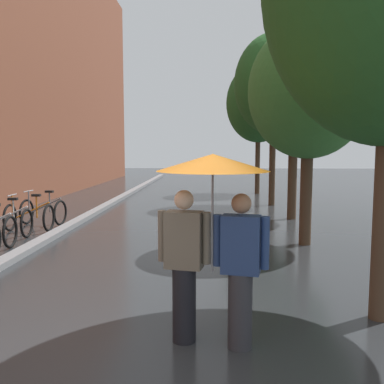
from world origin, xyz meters
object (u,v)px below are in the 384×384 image
(parked_bicycle_4, at_px, (5,222))
(parked_bicycle_6, at_px, (43,211))
(couple_under_umbrella, at_px, (212,215))
(street_tree_4, at_px, (259,103))
(parked_bicycle_5, at_px, (29,217))
(street_tree_3, at_px, (274,85))
(street_tree_1, at_px, (309,91))
(street_tree_2, at_px, (294,98))

(parked_bicycle_4, bearing_deg, parked_bicycle_6, 82.74)
(parked_bicycle_4, bearing_deg, couple_under_umbrella, -46.91)
(parked_bicycle_4, height_order, couple_under_umbrella, couple_under_umbrella)
(street_tree_4, height_order, parked_bicycle_5, street_tree_4)
(street_tree_3, relative_size, street_tree_4, 1.05)
(street_tree_1, distance_m, street_tree_3, 6.49)
(street_tree_4, distance_m, couple_under_umbrella, 15.65)
(couple_under_umbrella, bearing_deg, street_tree_3, 78.81)
(street_tree_1, relative_size, street_tree_2, 0.93)
(street_tree_4, distance_m, parked_bicycle_5, 12.07)
(parked_bicycle_6, xyz_separation_m, couple_under_umbrella, (4.66, -6.94, 1.04))
(parked_bicycle_5, relative_size, parked_bicycle_6, 0.93)
(street_tree_2, relative_size, parked_bicycle_5, 4.75)
(street_tree_4, relative_size, parked_bicycle_4, 5.42)
(street_tree_2, bearing_deg, couple_under_umbrella, -106.25)
(street_tree_2, bearing_deg, parked_bicycle_4, -157.51)
(parked_bicycle_4, distance_m, parked_bicycle_5, 0.83)
(street_tree_4, xyz_separation_m, couple_under_umbrella, (-2.12, -15.26, -2.73))
(parked_bicycle_4, xyz_separation_m, couple_under_umbrella, (4.88, -5.22, 1.04))
(parked_bicycle_5, distance_m, couple_under_umbrella, 7.68)
(parked_bicycle_6, relative_size, couple_under_umbrella, 0.57)
(street_tree_1, xyz_separation_m, parked_bicycle_4, (-6.94, 0.36, -2.95))
(street_tree_1, height_order, street_tree_4, street_tree_4)
(couple_under_umbrella, bearing_deg, street_tree_2, 73.75)
(street_tree_3, height_order, couple_under_umbrella, street_tree_3)
(street_tree_4, xyz_separation_m, parked_bicycle_6, (-6.79, -8.32, -3.77))
(parked_bicycle_4, relative_size, parked_bicycle_5, 1.01)
(street_tree_4, distance_m, parked_bicycle_6, 11.38)
(street_tree_2, bearing_deg, street_tree_3, 93.23)
(street_tree_2, xyz_separation_m, parked_bicycle_5, (-7.05, -2.22, -3.19))
(street_tree_1, height_order, street_tree_2, street_tree_2)
(parked_bicycle_4, bearing_deg, parked_bicycle_5, 73.95)
(street_tree_2, relative_size, street_tree_4, 0.87)
(street_tree_2, distance_m, street_tree_4, 7.05)
(parked_bicycle_4, bearing_deg, street_tree_2, 22.49)
(parked_bicycle_5, height_order, couple_under_umbrella, couple_under_umbrella)
(parked_bicycle_6, bearing_deg, couple_under_umbrella, -56.10)
(street_tree_1, bearing_deg, street_tree_2, 84.28)
(parked_bicycle_4, bearing_deg, street_tree_1, -2.98)
(street_tree_3, relative_size, parked_bicycle_5, 5.71)
(street_tree_1, xyz_separation_m, street_tree_3, (0.17, 6.40, 1.07))
(street_tree_1, bearing_deg, parked_bicycle_5, 170.24)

